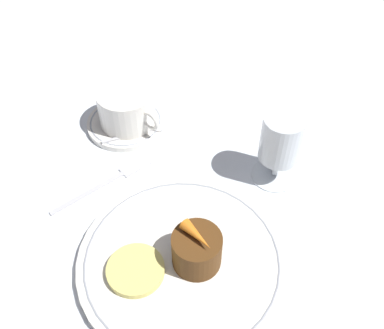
{
  "coord_description": "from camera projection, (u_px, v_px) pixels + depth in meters",
  "views": [
    {
      "loc": [
        0.24,
        -0.26,
        0.53
      ],
      "look_at": [
        -0.05,
        0.07,
        0.04
      ],
      "focal_mm": 42.0,
      "sensor_mm": 36.0,
      "label": 1
    }
  ],
  "objects": [
    {
      "name": "ground_plane",
      "position": [
        185.0,
        232.0,
        0.63
      ],
      "size": [
        3.0,
        3.0,
        0.0
      ],
      "primitive_type": "plane",
      "color": "white"
    },
    {
      "name": "dinner_plate",
      "position": [
        182.0,
        261.0,
        0.59
      ],
      "size": [
        0.27,
        0.27,
        0.01
      ],
      "color": "white",
      "rests_on": "ground_plane"
    },
    {
      "name": "saucer",
      "position": [
        126.0,
        123.0,
        0.77
      ],
      "size": [
        0.13,
        0.13,
        0.01
      ],
      "color": "white",
      "rests_on": "ground_plane"
    },
    {
      "name": "coffee_cup",
      "position": [
        127.0,
        107.0,
        0.74
      ],
      "size": [
        0.12,
        0.09,
        0.06
      ],
      "color": "white",
      "rests_on": "saucer"
    },
    {
      "name": "spoon",
      "position": [
        141.0,
        132.0,
        0.74
      ],
      "size": [
        0.06,
        0.1,
        0.0
      ],
      "color": "silver",
      "rests_on": "saucer"
    },
    {
      "name": "wine_glass",
      "position": [
        280.0,
        143.0,
        0.64
      ],
      "size": [
        0.07,
        0.07,
        0.12
      ],
      "color": "silver",
      "rests_on": "ground_plane"
    },
    {
      "name": "fork",
      "position": [
        114.0,
        178.0,
        0.69
      ],
      "size": [
        0.04,
        0.17,
        0.01
      ],
      "color": "silver",
      "rests_on": "ground_plane"
    },
    {
      "name": "dessert_cake",
      "position": [
        197.0,
        250.0,
        0.56
      ],
      "size": [
        0.06,
        0.06,
        0.05
      ],
      "color": "#563314",
      "rests_on": "dinner_plate"
    },
    {
      "name": "carrot_garnish",
      "position": [
        197.0,
        236.0,
        0.54
      ],
      "size": [
        0.05,
        0.02,
        0.02
      ],
      "color": "orange",
      "rests_on": "dessert_cake"
    },
    {
      "name": "pineapple_slice",
      "position": [
        137.0,
        271.0,
        0.56
      ],
      "size": [
        0.07,
        0.07,
        0.01
      ],
      "color": "#EFE075",
      "rests_on": "dinner_plate"
    }
  ]
}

